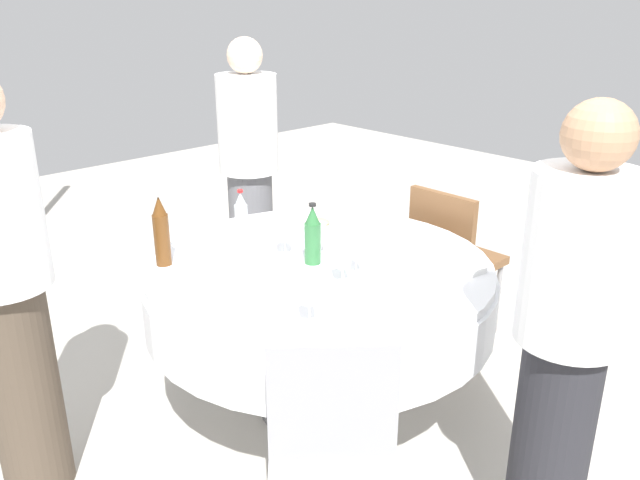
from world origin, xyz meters
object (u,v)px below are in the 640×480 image
at_px(wine_glass_east, 319,232).
at_px(plate_inner, 366,244).
at_px(wine_glass_rear, 309,295).
at_px(person_mid, 249,174).
at_px(bottle_clear_outer, 241,218).
at_px(wine_glass_near, 356,250).
at_px(bottle_green_north, 313,236).
at_px(bottle_brown_mid, 161,232).
at_px(wine_glass_front, 285,232).
at_px(plate_far, 319,224).
at_px(dining_table, 320,293).
at_px(person_outer, 5,289).
at_px(person_north, 567,336).
at_px(wine_glass_inner, 343,260).
at_px(chair_front, 450,252).
at_px(chair_east, 334,464).

bearing_deg(wine_glass_east, plate_inner, -105.54).
bearing_deg(wine_glass_rear, person_mid, -30.52).
distance_m(wine_glass_east, person_mid, 1.06).
bearing_deg(bottle_clear_outer, person_mid, -40.17).
relative_size(bottle_clear_outer, wine_glass_near, 1.71).
xyz_separation_m(bottle_clear_outer, bottle_green_north, (-0.40, -0.07, 0.01)).
bearing_deg(bottle_brown_mid, wine_glass_east, -124.26).
xyz_separation_m(wine_glass_east, wine_glass_front, (0.11, 0.11, -0.00)).
relative_size(wine_glass_rear, plate_far, 0.61).
distance_m(dining_table, person_mid, 1.17).
distance_m(plate_inner, person_outer, 1.50).
distance_m(wine_glass_near, wine_glass_east, 0.25).
relative_size(wine_glass_rear, wine_glass_front, 1.04).
distance_m(plate_far, person_north, 1.46).
height_order(dining_table, plate_far, plate_far).
xyz_separation_m(dining_table, wine_glass_inner, (-0.21, 0.07, 0.24)).
bearing_deg(bottle_clear_outer, wine_glass_rear, 158.90).
bearing_deg(wine_glass_front, wine_glass_east, -134.74).
relative_size(wine_glass_inner, chair_front, 0.16).
distance_m(bottle_brown_mid, person_north, 1.64).
xyz_separation_m(dining_table, chair_east, (-0.76, 0.67, -0.08)).
xyz_separation_m(dining_table, person_mid, (1.06, -0.44, 0.25)).
xyz_separation_m(plate_inner, chair_east, (-0.77, 0.96, -0.23)).
bearing_deg(bottle_clear_outer, dining_table, -167.07).
relative_size(dining_table, wine_glass_rear, 9.56).
bearing_deg(person_north, person_mid, -102.43).
bearing_deg(wine_glass_inner, dining_table, -18.82).
relative_size(plate_far, person_mid, 0.16).
relative_size(dining_table, wine_glass_east, 10.21).
relative_size(wine_glass_rear, person_outer, 0.10).
bearing_deg(bottle_clear_outer, chair_front, -111.50).
height_order(dining_table, person_outer, person_outer).
bearing_deg(wine_glass_near, plate_far, -28.24).
relative_size(wine_glass_east, person_mid, 0.09).
height_order(person_outer, chair_front, person_outer).
xyz_separation_m(dining_table, bottle_clear_outer, (0.42, 0.10, 0.26)).
height_order(person_outer, person_mid, person_outer).
bearing_deg(bottle_green_north, person_mid, -24.07).
xyz_separation_m(person_outer, chair_east, (-1.18, -0.49, -0.33)).
height_order(bottle_green_north, person_mid, person_mid).
relative_size(wine_glass_rear, plate_inner, 0.67).
xyz_separation_m(wine_glass_east, wine_glass_inner, (-0.27, 0.13, -0.01)).
xyz_separation_m(wine_glass_rear, plate_far, (0.71, -0.71, -0.10)).
relative_size(wine_glass_inner, plate_inner, 0.58).
bearing_deg(bottle_clear_outer, bottle_brown_mid, 86.79).
relative_size(person_mid, chair_front, 1.85).
xyz_separation_m(bottle_brown_mid, wine_glass_inner, (-0.65, -0.43, -0.05)).
distance_m(wine_glass_east, chair_front, 0.97).
height_order(wine_glass_east, wine_glass_inner, wine_glass_east).
bearing_deg(chair_east, wine_glass_inner, -95.79).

